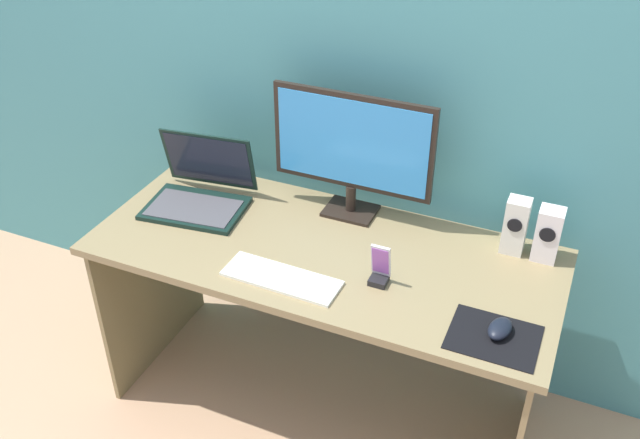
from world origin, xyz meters
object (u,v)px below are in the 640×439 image
at_px(keyboard_external, 282,278).
at_px(phone_in_dock, 380,270).
at_px(laptop, 200,192).
at_px(speaker_near_monitor, 516,226).
at_px(speaker_right, 548,234).
at_px(mouse, 500,329).
at_px(monitor, 352,149).

distance_m(keyboard_external, phone_in_dock, 0.31).
xyz_separation_m(laptop, keyboard_external, (0.46, -0.28, -0.04)).
xyz_separation_m(speaker_near_monitor, phone_in_dock, (-0.34, -0.33, -0.05)).
distance_m(speaker_right, mouse, 0.43).
height_order(speaker_right, keyboard_external, speaker_right).
relative_size(monitor, speaker_near_monitor, 2.93).
relative_size(monitor, keyboard_external, 1.53).
xyz_separation_m(speaker_right, laptop, (-1.19, -0.16, -0.04)).
bearing_deg(speaker_right, monitor, 179.79).
relative_size(speaker_near_monitor, keyboard_external, 0.52).
bearing_deg(phone_in_dock, laptop, 167.09).
height_order(monitor, mouse, monitor).
bearing_deg(speaker_right, mouse, -97.81).
bearing_deg(phone_in_dock, monitor, 124.17).
relative_size(laptop, phone_in_dock, 2.74).
relative_size(monitor, mouse, 5.69).
xyz_separation_m(speaker_right, mouse, (-0.06, -0.42, -0.07)).
xyz_separation_m(keyboard_external, mouse, (0.67, 0.02, 0.02)).
height_order(monitor, keyboard_external, monitor).
bearing_deg(laptop, phone_in_dock, -12.91).
bearing_deg(mouse, speaker_near_monitor, 107.45).
bearing_deg(laptop, monitor, 17.25).
bearing_deg(laptop, speaker_near_monitor, 8.32).
xyz_separation_m(monitor, mouse, (0.61, -0.42, -0.23)).
relative_size(speaker_near_monitor, laptop, 0.51).
bearing_deg(keyboard_external, laptop, 150.27).
bearing_deg(phone_in_dock, keyboard_external, -158.77).
distance_m(speaker_right, laptop, 1.20).
xyz_separation_m(keyboard_external, phone_in_dock, (0.28, 0.11, 0.04)).
height_order(laptop, keyboard_external, laptop).
bearing_deg(speaker_near_monitor, speaker_right, -0.02).
relative_size(mouse, phone_in_dock, 0.72).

